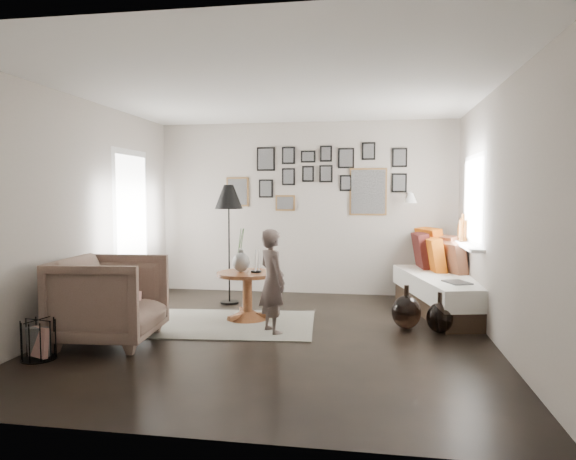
% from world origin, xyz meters
% --- Properties ---
extents(ground, '(4.80, 4.80, 0.00)m').
position_xyz_m(ground, '(0.00, 0.00, 0.00)').
color(ground, black).
rests_on(ground, ground).
extents(wall_back, '(4.50, 0.00, 4.50)m').
position_xyz_m(wall_back, '(0.00, 2.40, 1.30)').
color(wall_back, '#A79D92').
rests_on(wall_back, ground).
extents(wall_front, '(4.50, 0.00, 4.50)m').
position_xyz_m(wall_front, '(0.00, -2.40, 1.30)').
color(wall_front, '#A79D92').
rests_on(wall_front, ground).
extents(wall_left, '(0.00, 4.80, 4.80)m').
position_xyz_m(wall_left, '(-2.25, 0.00, 1.30)').
color(wall_left, '#A79D92').
rests_on(wall_left, ground).
extents(wall_right, '(0.00, 4.80, 4.80)m').
position_xyz_m(wall_right, '(2.25, 0.00, 1.30)').
color(wall_right, '#A79D92').
rests_on(wall_right, ground).
extents(ceiling, '(4.80, 4.80, 0.00)m').
position_xyz_m(ceiling, '(0.00, 0.00, 2.60)').
color(ceiling, white).
rests_on(ceiling, wall_back).
extents(door_left, '(0.00, 2.14, 2.14)m').
position_xyz_m(door_left, '(-2.23, 1.20, 1.05)').
color(door_left, white).
rests_on(door_left, wall_left).
extents(window_right, '(0.15, 1.32, 1.30)m').
position_xyz_m(window_right, '(2.18, 1.34, 0.93)').
color(window_right, white).
rests_on(window_right, wall_right).
extents(gallery_wall, '(2.74, 0.03, 1.08)m').
position_xyz_m(gallery_wall, '(0.29, 2.38, 1.74)').
color(gallery_wall, brown).
rests_on(gallery_wall, wall_back).
extents(wall_sconce, '(0.18, 0.36, 0.16)m').
position_xyz_m(wall_sconce, '(1.55, 2.13, 1.46)').
color(wall_sconce, white).
rests_on(wall_sconce, wall_back).
extents(rug, '(2.07, 1.54, 0.01)m').
position_xyz_m(rug, '(-0.62, 0.36, 0.01)').
color(rug, beige).
rests_on(rug, ground).
extents(pedestal_table, '(0.74, 0.74, 0.58)m').
position_xyz_m(pedestal_table, '(-0.47, 0.61, 0.27)').
color(pedestal_table, brown).
rests_on(pedestal_table, ground).
extents(vase, '(0.21, 0.21, 0.53)m').
position_xyz_m(vase, '(-0.55, 0.63, 0.74)').
color(vase, black).
rests_on(vase, pedestal_table).
extents(candles, '(0.13, 0.13, 0.27)m').
position_xyz_m(candles, '(-0.36, 0.61, 0.71)').
color(candles, black).
rests_on(candles, pedestal_table).
extents(daybed, '(1.34, 2.26, 1.04)m').
position_xyz_m(daybed, '(2.00, 1.48, 0.33)').
color(daybed, black).
rests_on(daybed, ground).
extents(magazine_on_daybed, '(0.34, 0.38, 0.02)m').
position_xyz_m(magazine_on_daybed, '(2.00, 0.83, 0.49)').
color(magazine_on_daybed, black).
rests_on(magazine_on_daybed, daybed).
extents(armchair, '(1.05, 1.02, 0.89)m').
position_xyz_m(armchair, '(-1.61, -0.55, 0.44)').
color(armchair, brown).
rests_on(armchair, ground).
extents(armchair_cushion, '(0.42, 0.43, 0.18)m').
position_xyz_m(armchair_cushion, '(-1.58, -0.50, 0.48)').
color(armchair_cushion, beige).
rests_on(armchair_cushion, armchair).
extents(floor_lamp, '(0.38, 0.38, 1.64)m').
position_xyz_m(floor_lamp, '(-0.93, 1.47, 1.42)').
color(floor_lamp, black).
rests_on(floor_lamp, ground).
extents(magazine_basket, '(0.35, 0.35, 0.37)m').
position_xyz_m(magazine_basket, '(-2.00, -1.16, 0.18)').
color(magazine_basket, black).
rests_on(magazine_basket, ground).
extents(demijohn_large, '(0.33, 0.33, 0.49)m').
position_xyz_m(demijohn_large, '(1.40, 0.49, 0.19)').
color(demijohn_large, black).
rests_on(demijohn_large, ground).
extents(demijohn_small, '(0.29, 0.29, 0.45)m').
position_xyz_m(demijohn_small, '(1.75, 0.37, 0.17)').
color(demijohn_small, black).
rests_on(demijohn_small, ground).
extents(child, '(0.47, 0.49, 1.14)m').
position_xyz_m(child, '(-0.05, 0.08, 0.57)').
color(child, brown).
rests_on(child, ground).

